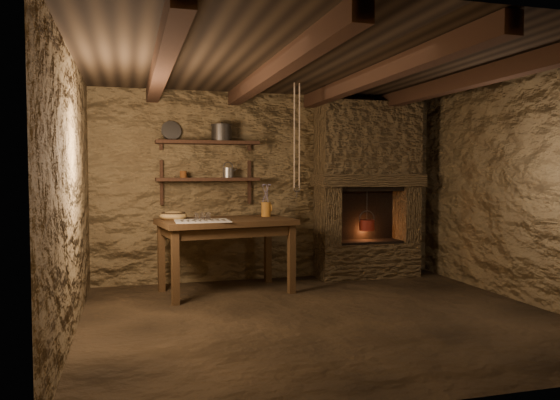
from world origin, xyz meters
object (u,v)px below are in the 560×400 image
object	(u,v)px
work_table	(226,253)
stoneware_jug	(266,202)
red_pot	(367,224)
iron_stockpot	(222,134)
wooden_bowl	(173,216)

from	to	relation	value
work_table	stoneware_jug	bearing A→B (deg)	12.20
work_table	red_pot	size ratio (longest dim) A/B	2.96
iron_stockpot	red_pot	xyz separation A→B (m)	(1.90, -0.12, -1.16)
wooden_bowl	work_table	bearing A→B (deg)	-12.05
stoneware_jug	wooden_bowl	bearing A→B (deg)	179.96
wooden_bowl	red_pot	size ratio (longest dim) A/B	0.58
stoneware_jug	work_table	bearing A→B (deg)	-163.31
work_table	wooden_bowl	distance (m)	0.73
iron_stockpot	stoneware_jug	bearing A→B (deg)	-33.17
iron_stockpot	work_table	bearing A→B (deg)	-94.77
iron_stockpot	red_pot	bearing A→B (deg)	-3.62
work_table	wooden_bowl	size ratio (longest dim) A/B	5.09
wooden_bowl	red_pot	bearing A→B (deg)	6.20
stoneware_jug	iron_stockpot	bearing A→B (deg)	142.87
work_table	wooden_bowl	xyz separation A→B (m)	(-0.58, 0.12, 0.43)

